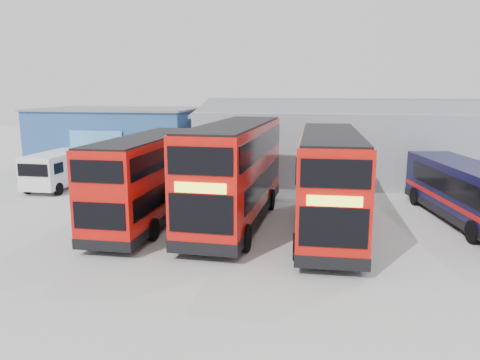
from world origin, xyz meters
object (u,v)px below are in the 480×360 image
(double_decker_centre, at_px, (235,174))
(single_decker_blue, at_px, (469,195))
(double_decker_left, at_px, (147,181))
(office_block, at_px, (121,140))
(double_decker_right, at_px, (329,184))
(maintenance_shed, at_px, (407,143))
(panel_van, at_px, (58,168))

(double_decker_centre, height_order, single_decker_blue, double_decker_centre)
(double_decker_left, height_order, double_decker_centre, double_decker_centre)
(office_block, distance_m, double_decker_left, 15.29)
(double_decker_centre, xyz_separation_m, single_decker_blue, (11.35, 1.92, -1.01))
(single_decker_blue, bearing_deg, double_decker_left, -0.40)
(double_decker_right, bearing_deg, double_decker_centre, 167.97)
(double_decker_left, height_order, double_decker_right, double_decker_right)
(double_decker_left, bearing_deg, single_decker_blue, -170.25)
(maintenance_shed, bearing_deg, double_decker_centre, -125.43)
(double_decker_centre, distance_m, double_decker_right, 4.63)
(single_decker_blue, bearing_deg, maintenance_shed, -95.72)
(office_block, relative_size, single_decker_blue, 1.11)
(double_decker_centre, bearing_deg, single_decker_blue, 11.31)
(office_block, xyz_separation_m, panel_van, (-1.55, -6.60, -1.22))
(double_decker_right, distance_m, single_decker_blue, 7.40)
(office_block, bearing_deg, panel_van, -103.23)
(office_block, bearing_deg, double_decker_left, -60.77)
(double_decker_left, height_order, panel_van, double_decker_left)
(maintenance_shed, relative_size, double_decker_centre, 2.58)
(office_block, xyz_separation_m, single_decker_blue, (23.05, -10.55, -1.12))
(office_block, relative_size, double_decker_right, 1.10)
(office_block, height_order, double_decker_centre, office_block)
(double_decker_centre, relative_size, single_decker_blue, 1.07)
(maintenance_shed, relative_size, double_decker_left, 2.96)
(double_decker_centre, height_order, double_decker_right, double_decker_centre)
(panel_van, bearing_deg, single_decker_blue, -9.79)
(double_decker_centre, bearing_deg, maintenance_shed, 56.28)
(double_decker_left, distance_m, double_decker_centre, 4.33)
(single_decker_blue, relative_size, panel_van, 1.97)
(double_decker_right, bearing_deg, maintenance_shed, 67.87)
(double_decker_right, bearing_deg, double_decker_left, 178.57)
(office_block, bearing_deg, double_decker_right, -39.33)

